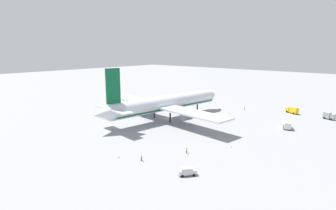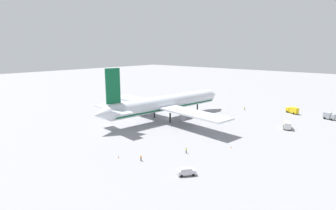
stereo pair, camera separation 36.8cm
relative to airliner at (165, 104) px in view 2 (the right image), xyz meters
name	(u,v)px [view 2 (the right image)]	position (x,y,z in m)	size (l,w,h in m)	color
ground_plane	(167,119)	(1.22, -0.21, -7.13)	(600.00, 600.00, 0.00)	gray
airliner	(165,104)	(0.00, 0.00, 0.00)	(69.84, 69.24, 23.85)	silver
service_truck_0	(287,125)	(20.64, -45.97, -5.54)	(6.38, 4.40, 2.92)	yellow
service_truck_1	(329,116)	(48.00, -54.99, -5.48)	(3.49, 5.13, 3.04)	#999EA5
service_truck_2	(293,110)	(49.18, -39.10, -5.45)	(4.66, 6.61, 3.16)	yellow
service_van	(186,171)	(-37.21, -40.70, -6.09)	(4.66, 4.16, 1.97)	silver
baggage_cart_0	(151,100)	(26.33, 34.67, -6.34)	(2.56, 2.57, 1.45)	gray
ground_worker_0	(186,150)	(-25.67, -31.78, -6.23)	(0.53, 0.53, 1.76)	navy
ground_worker_1	(244,108)	(41.19, -18.02, -6.26)	(0.55, 0.55, 1.71)	#3F3F47
ground_worker_2	(141,158)	(-38.60, -25.77, -6.32)	(0.55, 0.55, 1.60)	navy
traffic_cone_0	(231,147)	(-12.65, -39.67, -6.85)	(0.36, 0.36, 0.55)	orange
traffic_cone_1	(118,157)	(-41.50, -19.33, -6.85)	(0.36, 0.36, 0.55)	orange
traffic_cone_2	(162,99)	(34.20, 33.18, -6.85)	(0.36, 0.36, 0.55)	orange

